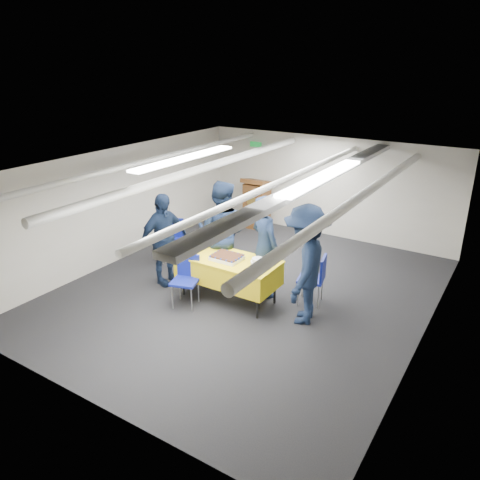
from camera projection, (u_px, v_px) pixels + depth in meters
The scene contains 14 objects.
ground at pixel (247, 291), 8.41m from camera, with size 7.00×7.00×0.00m, color black.
room_shell at pixel (265, 189), 8.03m from camera, with size 6.00×7.00×2.30m.
serving_table at pixel (228, 270), 7.95m from camera, with size 1.75×0.82×0.77m.
sheet_cake at pixel (227, 257), 7.80m from camera, with size 0.50×0.39×0.09m.
plate_stack_left at pixel (194, 247), 8.14m from camera, with size 0.21×0.21×0.17m.
plate_stack_right at pixel (258, 263), 7.50m from camera, with size 0.23×0.23×0.16m.
podium at pixel (257, 203), 11.38m from camera, with size 0.62×0.53×1.25m.
chair_near at pixel (187, 275), 7.82m from camera, with size 0.53×0.53×0.87m.
chair_right at pixel (316, 275), 7.81m from camera, with size 0.50×0.50×0.87m.
chair_left at pixel (173, 235), 9.55m from camera, with size 0.55×0.55×0.87m.
sailor_a at pixel (265, 246), 8.01m from camera, with size 0.66×0.43×1.80m, color black.
sailor_b at pixel (221, 233), 8.44m from camera, with size 0.94×0.73×1.93m, color black.
sailor_c at pixel (163, 239), 8.44m from camera, with size 1.00×0.42×1.71m, color black.
sailor_d at pixel (305, 265), 7.16m from camera, with size 1.24×0.71×1.91m, color black.
Camera 1 is at (3.90, -6.41, 3.92)m, focal length 35.00 mm.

